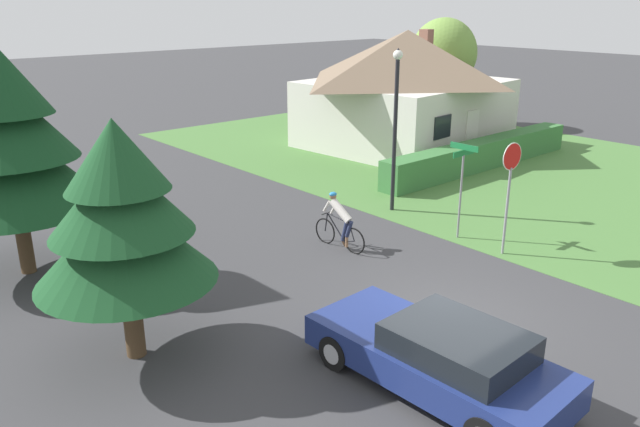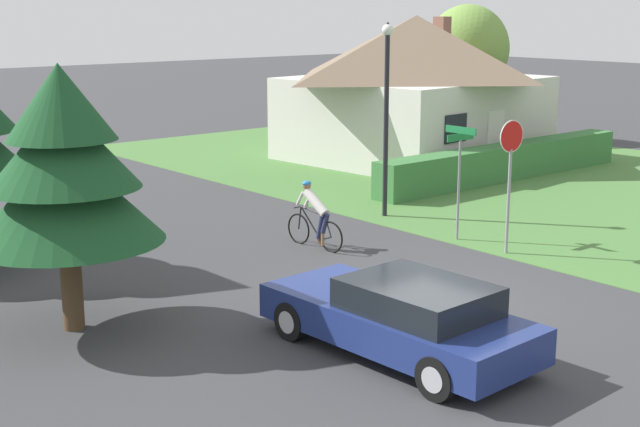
% 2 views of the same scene
% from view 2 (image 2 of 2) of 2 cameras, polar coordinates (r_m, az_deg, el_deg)
% --- Properties ---
extents(ground_plane, '(140.00, 140.00, 0.00)m').
position_cam_2_polar(ground_plane, '(16.47, 6.83, -5.99)').
color(ground_plane, '#38383A').
extents(grass_verge_right, '(16.00, 36.00, 0.01)m').
position_cam_2_polar(grass_verge_right, '(27.90, 17.38, 1.40)').
color(grass_verge_right, '#477538').
rests_on(grass_verge_right, ground).
extents(cottage_house, '(9.27, 8.23, 5.09)m').
position_cam_2_polar(cottage_house, '(32.55, 6.10, 8.20)').
color(cottage_house, beige).
rests_on(cottage_house, ground).
extents(hedge_row, '(10.83, 0.90, 1.11)m').
position_cam_2_polar(hedge_row, '(28.96, 11.74, 3.24)').
color(hedge_row, '#387038').
rests_on(hedge_row, ground).
extents(sedan_left_lane, '(2.06, 4.66, 1.26)m').
position_cam_2_polar(sedan_left_lane, '(14.07, 5.24, -6.62)').
color(sedan_left_lane, navy).
rests_on(sedan_left_lane, ground).
extents(cyclist, '(0.44, 1.79, 1.54)m').
position_cam_2_polar(cyclist, '(20.17, -0.32, -0.18)').
color(cyclist, black).
rests_on(cyclist, ground).
extents(stop_sign, '(0.71, 0.08, 2.98)m').
position_cam_2_polar(stop_sign, '(19.86, 12.09, 3.35)').
color(stop_sign, gray).
rests_on(stop_sign, ground).
extents(street_lamp, '(0.29, 0.29, 5.01)m').
position_cam_2_polar(street_lamp, '(22.98, 4.28, 7.24)').
color(street_lamp, black).
rests_on(street_lamp, ground).
extents(street_name_sign, '(0.90, 0.90, 2.68)m').
position_cam_2_polar(street_name_sign, '(20.89, 8.93, 3.27)').
color(street_name_sign, gray).
rests_on(street_name_sign, ground).
extents(conifer_tall_near, '(3.22, 3.22, 4.49)m').
position_cam_2_polar(conifer_tall_near, '(15.19, -16.07, 2.87)').
color(conifer_tall_near, '#4C3823').
rests_on(conifer_tall_near, ground).
extents(deciduous_tree_right, '(3.41, 3.41, 5.49)m').
position_cam_2_polar(deciduous_tree_right, '(37.49, 9.40, 10.33)').
color(deciduous_tree_right, '#4C3823').
rests_on(deciduous_tree_right, ground).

